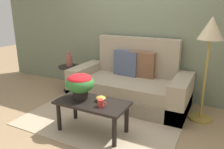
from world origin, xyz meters
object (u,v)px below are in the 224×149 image
object	(u,v)px
couch	(130,85)
snack_bowl	(101,98)
coffee_table	(92,107)
side_table	(70,74)
potted_plant	(80,83)
coffee_mug	(101,103)
floor_lamp	(210,37)
table_vase	(69,60)

from	to	relation	value
couch	snack_bowl	distance (m)	1.09
coffee_table	side_table	size ratio (longest dim) A/B	1.85
coffee_table	potted_plant	xyz separation A→B (m)	(-0.20, 0.03, 0.29)
coffee_mug	floor_lamp	bearing A→B (deg)	45.68
table_vase	potted_plant	bearing A→B (deg)	-46.90
couch	coffee_mug	xyz separation A→B (m)	(0.10, -1.23, 0.16)
coffee_mug	table_vase	bearing A→B (deg)	139.49
couch	floor_lamp	size ratio (longest dim) A/B	1.32
coffee_table	table_vase	size ratio (longest dim) A/B	3.32
couch	table_vase	world-z (taller)	couch
coffee_table	table_vase	distance (m)	1.70
floor_lamp	coffee_mug	world-z (taller)	floor_lamp
coffee_table	snack_bowl	bearing A→B (deg)	37.42
couch	table_vase	distance (m)	1.35
floor_lamp	coffee_table	bearing A→B (deg)	-140.64
coffee_mug	table_vase	world-z (taller)	table_vase
potted_plant	table_vase	xyz separation A→B (m)	(-1.03, 1.10, -0.02)
table_vase	coffee_table	bearing A→B (deg)	-42.55
potted_plant	coffee_mug	bearing A→B (deg)	-15.68
couch	coffee_table	xyz separation A→B (m)	(-0.08, -1.15, 0.04)
coffee_table	potted_plant	size ratio (longest dim) A/B	2.48
side_table	snack_bowl	world-z (taller)	side_table
potted_plant	snack_bowl	xyz separation A→B (m)	(0.30, 0.04, -0.18)
snack_bowl	coffee_table	bearing A→B (deg)	-142.58
floor_lamp	coffee_mug	distance (m)	1.75
potted_plant	coffee_mug	distance (m)	0.43
floor_lamp	couch	bearing A→B (deg)	175.29
table_vase	side_table	bearing A→B (deg)	-73.96
side_table	potted_plant	bearing A→B (deg)	-46.55
couch	side_table	distance (m)	1.31
potted_plant	snack_bowl	size ratio (longest dim) A/B	2.83
table_vase	snack_bowl	bearing A→B (deg)	-38.64
couch	potted_plant	distance (m)	1.20
floor_lamp	table_vase	world-z (taller)	floor_lamp
coffee_mug	table_vase	xyz separation A→B (m)	(-1.41, 1.21, 0.15)
side_table	potted_plant	distance (m)	1.52
coffee_mug	snack_bowl	size ratio (longest dim) A/B	0.89
coffee_table	side_table	distance (m)	1.66
floor_lamp	table_vase	bearing A→B (deg)	178.14
floor_lamp	snack_bowl	size ratio (longest dim) A/B	11.11
side_table	snack_bowl	distance (m)	1.69
coffee_table	floor_lamp	size ratio (longest dim) A/B	0.63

